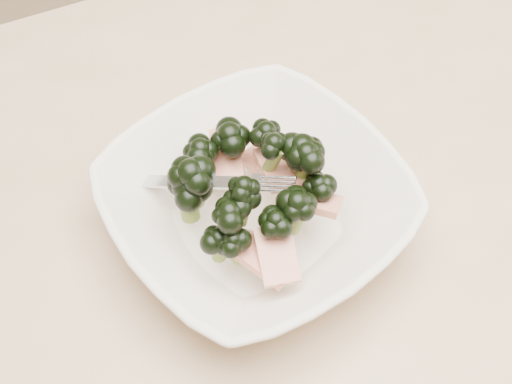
# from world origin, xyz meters

# --- Properties ---
(dining_table) EXTENTS (1.20, 0.80, 0.75)m
(dining_table) POSITION_xyz_m (0.00, 0.00, 0.65)
(dining_table) COLOR tan
(dining_table) RESTS_ON ground
(broccoli_dish) EXTENTS (0.29, 0.29, 0.10)m
(broccoli_dish) POSITION_xyz_m (-0.09, 0.04, 0.79)
(broccoli_dish) COLOR beige
(broccoli_dish) RESTS_ON dining_table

